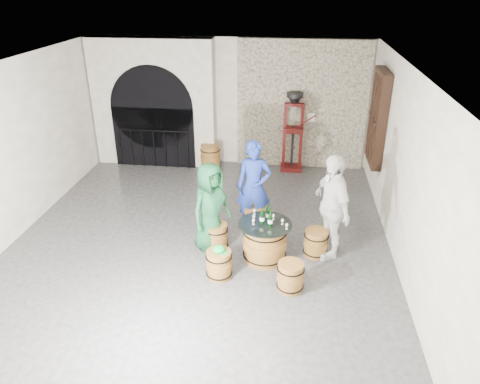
# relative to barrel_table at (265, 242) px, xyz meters

# --- Properties ---
(ground) EXTENTS (8.00, 8.00, 0.00)m
(ground) POSITION_rel_barrel_table_xyz_m (-1.23, 0.49, -0.35)
(ground) COLOR #2F2F31
(ground) RESTS_ON ground
(wall_back) EXTENTS (8.00, 0.00, 8.00)m
(wall_back) POSITION_rel_barrel_table_xyz_m (-1.23, 4.49, 1.25)
(wall_back) COLOR silver
(wall_back) RESTS_ON ground
(wall_front) EXTENTS (8.00, 0.00, 8.00)m
(wall_front) POSITION_rel_barrel_table_xyz_m (-1.23, -3.51, 1.25)
(wall_front) COLOR silver
(wall_front) RESTS_ON ground
(wall_left) EXTENTS (0.00, 8.00, 8.00)m
(wall_left) POSITION_rel_barrel_table_xyz_m (-4.73, 0.49, 1.25)
(wall_left) COLOR silver
(wall_left) RESTS_ON ground
(wall_right) EXTENTS (0.00, 8.00, 8.00)m
(wall_right) POSITION_rel_barrel_table_xyz_m (2.27, 0.49, 1.25)
(wall_right) COLOR silver
(wall_right) RESTS_ON ground
(ceiling) EXTENTS (8.00, 8.00, 0.00)m
(ceiling) POSITION_rel_barrel_table_xyz_m (-1.23, 0.49, 2.85)
(ceiling) COLOR beige
(ceiling) RESTS_ON wall_back
(stone_facing_panel) EXTENTS (3.20, 0.12, 3.18)m
(stone_facing_panel) POSITION_rel_barrel_table_xyz_m (0.57, 4.43, 1.25)
(stone_facing_panel) COLOR #AEA48A
(stone_facing_panel) RESTS_ON ground
(arched_opening) EXTENTS (3.10, 0.60, 3.19)m
(arched_opening) POSITION_rel_barrel_table_xyz_m (-3.13, 4.23, 1.23)
(arched_opening) COLOR silver
(arched_opening) RESTS_ON ground
(shuttered_window) EXTENTS (0.23, 1.10, 2.00)m
(shuttered_window) POSITION_rel_barrel_table_xyz_m (2.15, 2.89, 1.45)
(shuttered_window) COLOR black
(shuttered_window) RESTS_ON wall_right
(barrel_table) EXTENTS (0.92, 0.92, 0.72)m
(barrel_table) POSITION_rel_barrel_table_xyz_m (0.00, 0.00, 0.00)
(barrel_table) COLOR brown
(barrel_table) RESTS_ON ground
(barrel_stool_left) EXTENTS (0.44, 0.44, 0.49)m
(barrel_stool_left) POSITION_rel_barrel_table_xyz_m (-0.90, 0.25, -0.11)
(barrel_stool_left) COLOR brown
(barrel_stool_left) RESTS_ON ground
(barrel_stool_far) EXTENTS (0.44, 0.44, 0.49)m
(barrel_stool_far) POSITION_rel_barrel_table_xyz_m (-0.25, 0.89, -0.11)
(barrel_stool_far) COLOR brown
(barrel_stool_far) RESTS_ON ground
(barrel_stool_right) EXTENTS (0.44, 0.44, 0.49)m
(barrel_stool_right) POSITION_rel_barrel_table_xyz_m (0.90, 0.25, -0.11)
(barrel_stool_right) COLOR brown
(barrel_stool_right) RESTS_ON ground
(barrel_stool_near_right) EXTENTS (0.44, 0.44, 0.49)m
(barrel_stool_near_right) POSITION_rel_barrel_table_xyz_m (0.47, -0.80, -0.11)
(barrel_stool_near_right) COLOR brown
(barrel_stool_near_right) RESTS_ON ground
(barrel_stool_near_left) EXTENTS (0.44, 0.44, 0.49)m
(barrel_stool_near_left) POSITION_rel_barrel_table_xyz_m (-0.71, -0.60, -0.11)
(barrel_stool_near_left) COLOR brown
(barrel_stool_near_left) RESTS_ON ground
(green_cap) EXTENTS (0.25, 0.21, 0.11)m
(green_cap) POSITION_rel_barrel_table_xyz_m (-0.70, -0.61, 0.18)
(green_cap) COLOR #0D9636
(green_cap) RESTS_ON barrel_stool_near_left
(person_green) EXTENTS (0.90, 0.96, 1.66)m
(person_green) POSITION_rel_barrel_table_xyz_m (-0.99, 0.28, 0.47)
(person_green) COLOR #134426
(person_green) RESTS_ON ground
(person_blue) EXTENTS (0.69, 0.48, 1.81)m
(person_blue) POSITION_rel_barrel_table_xyz_m (-0.29, 1.05, 0.55)
(person_blue) COLOR navy
(person_blue) RESTS_ON ground
(person_white) EXTENTS (0.87, 1.21, 1.91)m
(person_white) POSITION_rel_barrel_table_xyz_m (1.11, 0.31, 0.60)
(person_white) COLOR silver
(person_white) RESTS_ON ground
(wine_bottle_left) EXTENTS (0.08, 0.08, 0.32)m
(wine_bottle_left) POSITION_rel_barrel_table_xyz_m (-0.05, -0.02, 0.49)
(wine_bottle_left) COLOR black
(wine_bottle_left) RESTS_ON barrel_table
(wine_bottle_center) EXTENTS (0.08, 0.08, 0.32)m
(wine_bottle_center) POSITION_rel_barrel_table_xyz_m (0.09, -0.09, 0.49)
(wine_bottle_center) COLOR black
(wine_bottle_center) RESTS_ON barrel_table
(wine_bottle_right) EXTENTS (0.08, 0.08, 0.32)m
(wine_bottle_right) POSITION_rel_barrel_table_xyz_m (0.04, 0.13, 0.49)
(wine_bottle_right) COLOR black
(wine_bottle_right) RESTS_ON barrel_table
(tasting_glass_a) EXTENTS (0.05, 0.05, 0.10)m
(tasting_glass_a) POSITION_rel_barrel_table_xyz_m (-0.20, -0.04, 0.41)
(tasting_glass_a) COLOR #C06F25
(tasting_glass_a) RESTS_ON barrel_table
(tasting_glass_b) EXTENTS (0.05, 0.05, 0.10)m
(tasting_glass_b) POSITION_rel_barrel_table_xyz_m (0.29, 0.02, 0.41)
(tasting_glass_b) COLOR #C06F25
(tasting_glass_b) RESTS_ON barrel_table
(tasting_glass_c) EXTENTS (0.05, 0.05, 0.10)m
(tasting_glass_c) POSITION_rel_barrel_table_xyz_m (-0.21, 0.31, 0.41)
(tasting_glass_c) COLOR #C06F25
(tasting_glass_c) RESTS_ON barrel_table
(tasting_glass_d) EXTENTS (0.05, 0.05, 0.10)m
(tasting_glass_d) POSITION_rel_barrel_table_xyz_m (0.13, 0.17, 0.41)
(tasting_glass_d) COLOR #C06F25
(tasting_glass_d) RESTS_ON barrel_table
(tasting_glass_e) EXTENTS (0.05, 0.05, 0.10)m
(tasting_glass_e) POSITION_rel_barrel_table_xyz_m (0.37, -0.13, 0.41)
(tasting_glass_e) COLOR #C06F25
(tasting_glass_e) RESTS_ON barrel_table
(tasting_glass_f) EXTENTS (0.05, 0.05, 0.10)m
(tasting_glass_f) POSITION_rel_barrel_table_xyz_m (-0.20, 0.10, 0.41)
(tasting_glass_f) COLOR #C06F25
(tasting_glass_f) RESTS_ON barrel_table
(side_barrel) EXTENTS (0.51, 0.51, 0.68)m
(side_barrel) POSITION_rel_barrel_table_xyz_m (-1.66, 3.87, -0.02)
(side_barrel) COLOR brown
(side_barrel) RESTS_ON ground
(corking_press) EXTENTS (0.81, 0.45, 1.98)m
(corking_press) POSITION_rel_barrel_table_xyz_m (0.39, 4.16, 0.80)
(corking_press) COLOR #54110E
(corking_press) RESTS_ON ground
(control_box) EXTENTS (0.18, 0.10, 0.22)m
(control_box) POSITION_rel_barrel_table_xyz_m (0.82, 4.35, 1.00)
(control_box) COLOR silver
(control_box) RESTS_ON wall_back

